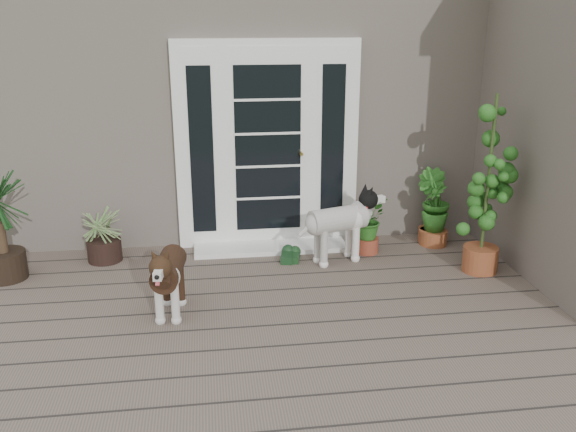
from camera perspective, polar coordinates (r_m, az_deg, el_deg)
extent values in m
cube|color=#6B5B4C|center=(4.84, 3.39, -12.22)|extent=(6.20, 4.60, 0.12)
cube|color=#665E54|center=(8.43, -2.01, 11.74)|extent=(7.40, 4.00, 3.10)
cube|color=white|center=(6.45, -1.90, 6.50)|extent=(1.90, 0.14, 2.15)
cube|color=white|center=(6.56, -1.63, -2.87)|extent=(1.60, 0.40, 0.05)
imported|color=#235B1A|center=(6.46, 7.33, -1.31)|extent=(0.54, 0.54, 0.49)
imported|color=#255C1A|center=(6.86, 13.14, 0.01)|extent=(0.56, 0.56, 0.59)
imported|color=#204F16|center=(6.80, 13.35, -0.48)|extent=(0.40, 0.40, 0.52)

